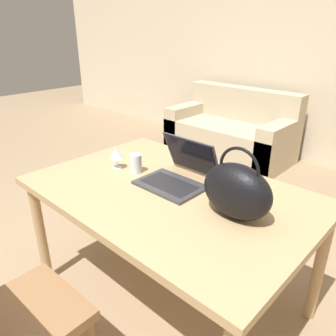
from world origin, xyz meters
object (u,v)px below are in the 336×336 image
object	(u,v)px
handbag	(237,191)
chair	(1,318)
laptop	(180,171)
wine_glass	(116,153)
couch	(231,133)
drinking_glass	(136,163)

from	to	relation	value
handbag	chair	bearing A→B (deg)	-116.42
laptop	wine_glass	distance (m)	0.42
couch	handbag	world-z (taller)	handbag
chair	couch	size ratio (longest dim) A/B	0.58
drinking_glass	handbag	world-z (taller)	handbag
chair	handbag	bearing A→B (deg)	61.94
couch	laptop	bearing A→B (deg)	-64.19
chair	wine_glass	xyz separation A→B (m)	(-0.37, 0.88, 0.33)
wine_glass	handbag	xyz separation A→B (m)	(0.82, 0.02, 0.04)
handbag	drinking_glass	bearing A→B (deg)	178.47
chair	laptop	distance (m)	1.05
laptop	wine_glass	bearing A→B (deg)	-163.39
laptop	wine_glass	world-z (taller)	laptop
drinking_glass	couch	bearing A→B (deg)	109.00
chair	laptop	xyz separation A→B (m)	(0.03, 1.00, 0.30)
drinking_glass	wine_glass	world-z (taller)	wine_glass
chair	couch	world-z (taller)	chair
couch	drinking_glass	world-z (taller)	drinking_glass
laptop	couch	bearing A→B (deg)	115.81
chair	handbag	xyz separation A→B (m)	(0.45, 0.90, 0.37)
couch	laptop	xyz separation A→B (m)	(1.04, -2.15, 0.50)
laptop	handbag	distance (m)	0.43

